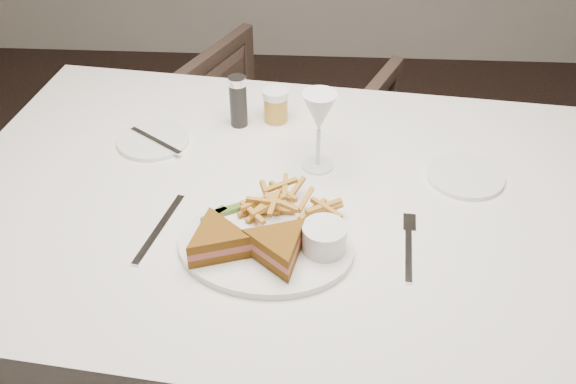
# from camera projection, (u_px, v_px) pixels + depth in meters

# --- Properties ---
(table) EXTENTS (1.49, 1.08, 0.75)m
(table) POSITION_uv_depth(u_px,v_px,m) (289.00, 320.00, 1.52)
(table) COLOR white
(table) RESTS_ON ground
(chair_far) EXTENTS (0.82, 0.80, 0.65)m
(chair_far) POSITION_uv_depth(u_px,v_px,m) (280.00, 139.00, 2.22)
(chair_far) COLOR #44332A
(chair_far) RESTS_ON ground
(table_setting) EXTENTS (0.84, 0.64, 0.18)m
(table_setting) POSITION_uv_depth(u_px,v_px,m) (280.00, 198.00, 1.22)
(table_setting) COLOR white
(table_setting) RESTS_ON table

